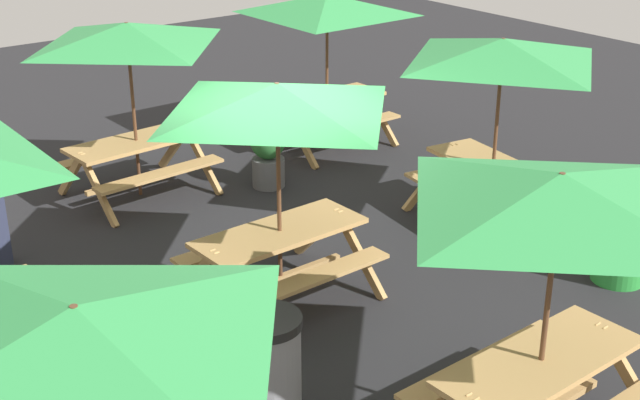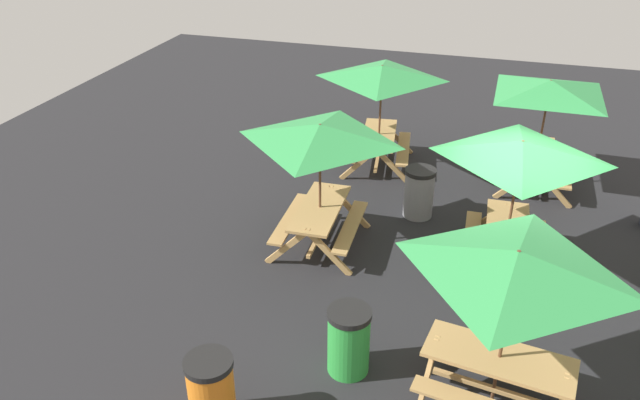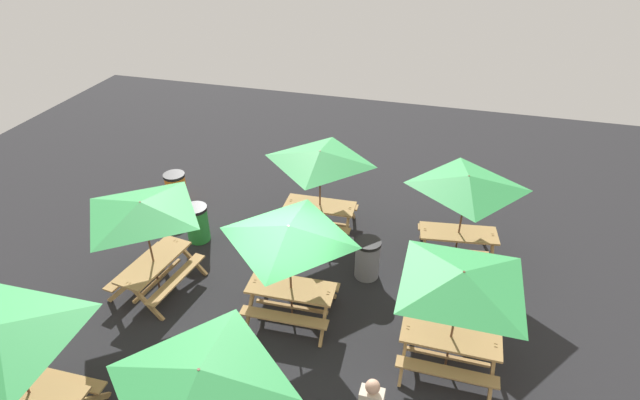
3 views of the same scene
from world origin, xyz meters
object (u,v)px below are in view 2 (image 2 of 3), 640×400
object	(u,v)px
trash_bin_gray	(419,192)
picnic_table_6	(548,95)
picnic_table_0	(382,80)
trash_bin_orange	(211,391)
trash_bin_green	(349,340)
picnic_table_1	(320,142)
picnic_table_5	(515,274)
picnic_table_2	(520,159)

from	to	relation	value
trash_bin_gray	picnic_table_6	bearing A→B (deg)	-47.75
picnic_table_0	trash_bin_orange	bearing A→B (deg)	169.32
picnic_table_6	trash_bin_green	xyz separation A→B (m)	(-6.33, 2.38, -1.49)
picnic_table_6	trash_bin_gray	world-z (taller)	picnic_table_6
picnic_table_1	picnic_table_5	xyz separation A→B (m)	(-2.90, -3.16, 0.00)
picnic_table_2	picnic_table_5	size ratio (longest dim) A/B	1.00
trash_bin_green	picnic_table_6	bearing A→B (deg)	-20.59
picnic_table_1	trash_bin_gray	xyz separation A→B (m)	(1.53, -1.50, -1.49)
picnic_table_1	trash_bin_green	bearing A→B (deg)	-158.05
picnic_table_5	trash_bin_orange	xyz separation A→B (m)	(-1.29, 3.25, -1.49)
picnic_table_2	trash_bin_green	distance (m)	3.94
picnic_table_5	trash_bin_green	distance (m)	2.42
picnic_table_0	picnic_table_2	size ratio (longest dim) A/B	1.00
picnic_table_2	trash_bin_orange	size ratio (longest dim) A/B	2.38
picnic_table_6	trash_bin_gray	distance (m)	3.24
picnic_table_5	picnic_table_6	world-z (taller)	same
picnic_table_6	trash_bin_gray	size ratio (longest dim) A/B	2.89
trash_bin_orange	trash_bin_green	world-z (taller)	same
picnic_table_1	picnic_table_2	xyz separation A→B (m)	(0.25, -3.16, 0.00)
picnic_table_1	picnic_table_6	bearing A→B (deg)	-48.08
picnic_table_2	picnic_table_6	size ratio (longest dim) A/B	0.83
picnic_table_1	trash_bin_green	xyz separation A→B (m)	(-2.86, -1.26, -1.49)
picnic_table_5	picnic_table_6	distance (m)	6.39
trash_bin_gray	picnic_table_1	bearing A→B (deg)	135.54
trash_bin_orange	trash_bin_green	distance (m)	1.90
picnic_table_0	picnic_table_5	size ratio (longest dim) A/B	1.00
picnic_table_0	trash_bin_green	world-z (taller)	picnic_table_0
picnic_table_1	picnic_table_5	distance (m)	4.29
picnic_table_6	trash_bin_green	bearing A→B (deg)	159.76
picnic_table_5	picnic_table_2	bearing A→B (deg)	-81.78
picnic_table_1	picnic_table_5	bearing A→B (deg)	-134.36
picnic_table_1	picnic_table_6	size ratio (longest dim) A/B	0.83
picnic_table_2	trash_bin_green	xyz separation A→B (m)	(-3.11, 1.90, -1.49)
picnic_table_0	trash_bin_green	distance (m)	6.59
trash_bin_green	trash_bin_gray	xyz separation A→B (m)	(4.39, -0.25, 0.00)
picnic_table_2	picnic_table_5	distance (m)	3.16
picnic_table_1	picnic_table_6	distance (m)	5.02
picnic_table_0	trash_bin_orange	xyz separation A→B (m)	(-7.68, 0.40, -1.49)
trash_bin_orange	trash_bin_green	size ratio (longest dim) A/B	1.00
trash_bin_orange	picnic_table_6	bearing A→B (deg)	-25.93
picnic_table_0	picnic_table_1	size ratio (longest dim) A/B	1.00
picnic_table_1	trash_bin_green	size ratio (longest dim) A/B	2.38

